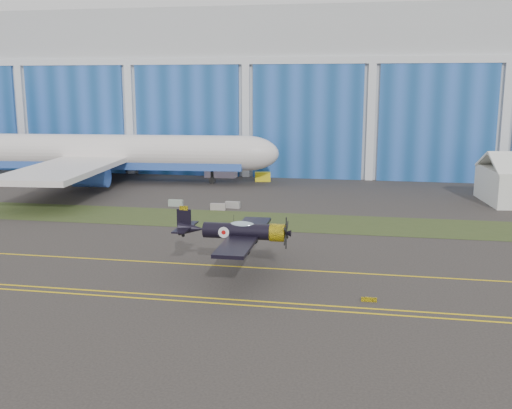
% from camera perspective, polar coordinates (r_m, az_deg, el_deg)
% --- Properties ---
extents(ground, '(260.00, 260.00, 0.00)m').
position_cam_1_polar(ground, '(62.81, -9.85, -4.03)').
color(ground, '#37322E').
rests_on(ground, ground).
extents(grass_median, '(260.00, 10.00, 0.02)m').
position_cam_1_polar(grass_median, '(75.69, -6.21, -1.28)').
color(grass_median, '#475128').
rests_on(grass_median, ground).
extents(hangar, '(220.00, 45.70, 30.00)m').
position_cam_1_polar(hangar, '(130.28, 1.03, 10.68)').
color(hangar, silver).
rests_on(hangar, ground).
extents(taxiway_centreline, '(200.00, 0.20, 0.02)m').
position_cam_1_polar(taxiway_centreline, '(58.33, -11.55, -5.28)').
color(taxiway_centreline, yellow).
rests_on(taxiway_centreline, ground).
extents(edge_line_near, '(80.00, 0.20, 0.02)m').
position_cam_1_polar(edge_line_near, '(50.10, -15.62, -8.27)').
color(edge_line_near, yellow).
rests_on(edge_line_near, ground).
extents(edge_line_far, '(80.00, 0.20, 0.02)m').
position_cam_1_polar(edge_line_far, '(50.94, -15.12, -7.92)').
color(edge_line_far, yellow).
rests_on(edge_line_far, ground).
extents(guard_board_right, '(1.20, 0.15, 0.35)m').
position_cam_1_polar(guard_board_right, '(47.60, 10.71, -8.88)').
color(guard_board_right, yellow).
rests_on(guard_board_right, ground).
extents(warbird, '(11.51, 13.86, 4.09)m').
position_cam_1_polar(warbird, '(52.54, -1.78, -2.54)').
color(warbird, black).
rests_on(warbird, ground).
extents(jetliner, '(70.76, 61.54, 23.15)m').
position_cam_1_polar(jetliner, '(105.44, -14.26, 8.34)').
color(jetliner, silver).
rests_on(jetliner, ground).
extents(shipping_container, '(5.70, 2.39, 2.45)m').
position_cam_1_polar(shipping_container, '(108.60, -3.37, 3.25)').
color(shipping_container, silver).
rests_on(shipping_container, ground).
extents(tug, '(2.94, 2.17, 1.55)m').
position_cam_1_polar(tug, '(104.00, 0.64, 2.66)').
color(tug, yellow).
rests_on(tug, ground).
extents(barrier_a, '(2.00, 0.60, 0.90)m').
position_cam_1_polar(barrier_a, '(83.21, -7.65, 0.14)').
color(barrier_a, gray).
rests_on(barrier_a, ground).
extents(barrier_b, '(2.04, 0.77, 0.90)m').
position_cam_1_polar(barrier_b, '(80.05, -3.65, -0.22)').
color(barrier_b, gray).
rests_on(barrier_b, ground).
extents(barrier_c, '(2.03, 0.71, 0.90)m').
position_cam_1_polar(barrier_c, '(81.27, -2.23, -0.03)').
color(barrier_c, gray).
rests_on(barrier_c, ground).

